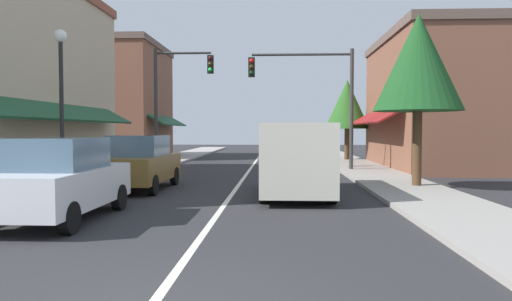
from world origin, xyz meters
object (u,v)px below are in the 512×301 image
traffic_signal_left_corner (174,90)px  tree_right_far (347,105)px  parked_car_nearest_left (60,180)px  van_in_lane (295,157)px  street_lamp_left_near (61,85)px  traffic_signal_mast_arm (316,88)px  tree_right_near (418,63)px  parked_car_second_left (140,163)px

traffic_signal_left_corner → tree_right_far: (9.51, 5.88, -0.46)m
parked_car_nearest_left → van_in_lane: 6.63m
traffic_signal_left_corner → street_lamp_left_near: 10.31m
van_in_lane → traffic_signal_mast_arm: bearing=81.3°
traffic_signal_left_corner → tree_right_near: 12.62m
traffic_signal_left_corner → street_lamp_left_near: (-1.02, -10.24, -0.72)m
parked_car_second_left → street_lamp_left_near: bearing=-136.8°
parked_car_nearest_left → traffic_signal_mast_arm: traffic_signal_mast_arm is taller
parked_car_second_left → traffic_signal_mast_arm: size_ratio=0.72×
parked_car_second_left → traffic_signal_mast_arm: traffic_signal_mast_arm is taller
traffic_signal_left_corner → street_lamp_left_near: size_ratio=1.25×
street_lamp_left_near → tree_right_near: (10.83, 2.29, 0.87)m
street_lamp_left_near → van_in_lane: bearing=4.5°
parked_car_nearest_left → street_lamp_left_near: street_lamp_left_near is taller
tree_right_near → tree_right_far: (-0.30, 13.83, -0.61)m
parked_car_second_left → traffic_signal_mast_arm: bearing=49.8°
parked_car_nearest_left → tree_right_far: bearing=66.0°
traffic_signal_left_corner → street_lamp_left_near: traffic_signal_left_corner is taller
parked_car_second_left → traffic_signal_left_corner: size_ratio=0.68×
parked_car_nearest_left → traffic_signal_mast_arm: (6.38, 12.37, 3.01)m
parked_car_second_left → tree_right_near: 9.61m
van_in_lane → street_lamp_left_near: size_ratio=1.07×
parked_car_second_left → street_lamp_left_near: 3.40m
tree_right_near → street_lamp_left_near: bearing=-168.1°
van_in_lane → traffic_signal_mast_arm: (1.23, 8.21, 2.74)m
parked_car_second_left → traffic_signal_left_corner: traffic_signal_left_corner is taller
tree_right_near → tree_right_far: bearing=91.2°
van_in_lane → tree_right_near: bearing=23.2°
van_in_lane → traffic_signal_left_corner: traffic_signal_left_corner is taller
street_lamp_left_near → traffic_signal_left_corner: bearing=84.3°
parked_car_second_left → traffic_signal_left_corner: 9.17m
traffic_signal_mast_arm → street_lamp_left_near: bearing=-132.5°
traffic_signal_mast_arm → traffic_signal_left_corner: (-6.99, 1.49, 0.08)m
traffic_signal_mast_arm → street_lamp_left_near: size_ratio=1.18×
van_in_lane → traffic_signal_mast_arm: 8.74m
traffic_signal_left_corner → van_in_lane: bearing=-59.3°
parked_car_nearest_left → traffic_signal_left_corner: bearing=92.8°
tree_right_near → parked_car_second_left: bearing=-175.9°
parked_car_nearest_left → street_lamp_left_near: bearing=114.5°
street_lamp_left_near → tree_right_near: tree_right_near is taller
traffic_signal_mast_arm → traffic_signal_left_corner: bearing=168.0°
traffic_signal_mast_arm → tree_right_near: (2.82, -6.46, 0.23)m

